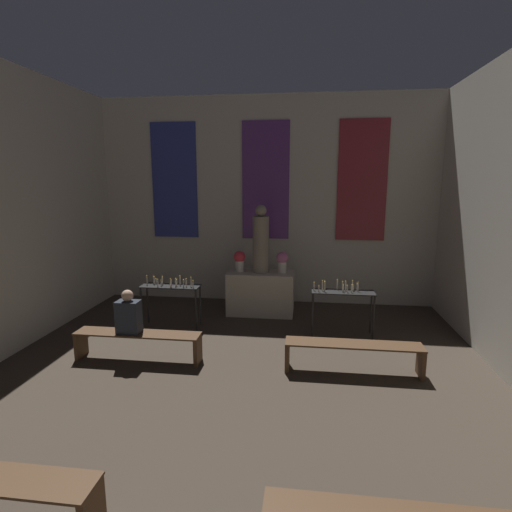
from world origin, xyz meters
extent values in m
cube|color=beige|center=(0.00, 11.32, 2.35)|extent=(7.87, 0.12, 4.71)
cube|color=navy|center=(-2.14, 11.24, 2.82)|extent=(1.07, 0.03, 2.64)
cube|color=#60337F|center=(0.00, 11.24, 2.82)|extent=(1.07, 0.03, 2.64)
cube|color=maroon|center=(2.14, 11.24, 2.82)|extent=(1.07, 0.03, 2.64)
cube|color=#BCB29E|center=(0.00, 10.31, 0.46)|extent=(1.40, 0.70, 0.91)
cylinder|color=gray|center=(0.00, 10.31, 1.51)|extent=(0.34, 0.34, 1.19)
sphere|color=gray|center=(0.00, 10.31, 2.22)|extent=(0.24, 0.24, 0.24)
cylinder|color=beige|center=(-0.46, 10.31, 1.03)|extent=(0.18, 0.18, 0.23)
sphere|color=#DB3342|center=(-0.46, 10.31, 1.23)|extent=(0.25, 0.25, 0.25)
cylinder|color=beige|center=(0.46, 10.31, 1.03)|extent=(0.18, 0.18, 0.23)
sphere|color=#C66B9E|center=(0.46, 10.31, 1.23)|extent=(0.25, 0.25, 0.25)
cube|color=black|center=(-1.64, 9.27, 0.82)|extent=(1.14, 0.37, 0.02)
cylinder|color=black|center=(-2.18, 9.12, 0.41)|extent=(0.04, 0.04, 0.81)
cylinder|color=black|center=(-1.09, 9.12, 0.41)|extent=(0.04, 0.04, 0.81)
cylinder|color=black|center=(-2.18, 9.43, 0.41)|extent=(0.04, 0.04, 0.81)
cylinder|color=black|center=(-1.09, 9.43, 0.41)|extent=(0.04, 0.04, 0.81)
cylinder|color=silver|center=(-1.22, 9.24, 0.92)|extent=(0.02, 0.02, 0.17)
sphere|color=#F9CC4C|center=(-1.22, 9.24, 1.02)|extent=(0.02, 0.02, 0.02)
cylinder|color=silver|center=(-1.85, 9.18, 0.90)|extent=(0.02, 0.02, 0.13)
sphere|color=#F9CC4C|center=(-1.85, 9.18, 0.98)|extent=(0.02, 0.02, 0.02)
cylinder|color=silver|center=(-2.00, 9.37, 0.90)|extent=(0.02, 0.02, 0.14)
sphere|color=#F9CC4C|center=(-2.00, 9.37, 0.99)|extent=(0.02, 0.02, 0.02)
cylinder|color=silver|center=(-1.31, 9.24, 0.91)|extent=(0.02, 0.02, 0.14)
sphere|color=#F9CC4C|center=(-1.31, 9.24, 0.99)|extent=(0.02, 0.02, 0.02)
cylinder|color=silver|center=(-1.16, 9.19, 0.90)|extent=(0.02, 0.02, 0.13)
sphere|color=#F9CC4C|center=(-1.16, 9.19, 0.97)|extent=(0.02, 0.02, 0.02)
cylinder|color=silver|center=(-1.50, 9.26, 0.89)|extent=(0.02, 0.02, 0.12)
sphere|color=#F9CC4C|center=(-1.50, 9.26, 0.96)|extent=(0.02, 0.02, 0.02)
cylinder|color=silver|center=(-1.57, 9.14, 0.91)|extent=(0.02, 0.02, 0.14)
sphere|color=#F9CC4C|center=(-1.57, 9.14, 0.99)|extent=(0.02, 0.02, 0.02)
cylinder|color=silver|center=(-1.96, 9.36, 0.88)|extent=(0.02, 0.02, 0.10)
sphere|color=#F9CC4C|center=(-1.96, 9.36, 0.94)|extent=(0.02, 0.02, 0.02)
cylinder|color=silver|center=(-1.50, 9.20, 0.91)|extent=(0.02, 0.02, 0.15)
sphere|color=#F9CC4C|center=(-1.50, 9.20, 1.00)|extent=(0.02, 0.02, 0.02)
cylinder|color=silver|center=(-1.46, 9.32, 0.92)|extent=(0.02, 0.02, 0.17)
sphere|color=#F9CC4C|center=(-1.46, 9.32, 1.01)|extent=(0.02, 0.02, 0.02)
cylinder|color=silver|center=(-1.98, 9.34, 0.90)|extent=(0.02, 0.02, 0.14)
sphere|color=#F9CC4C|center=(-1.98, 9.34, 0.99)|extent=(0.02, 0.02, 0.02)
cylinder|color=silver|center=(-1.35, 9.19, 0.90)|extent=(0.02, 0.02, 0.13)
sphere|color=#F9CC4C|center=(-1.35, 9.19, 0.98)|extent=(0.02, 0.02, 0.02)
cylinder|color=silver|center=(-1.80, 9.23, 0.89)|extent=(0.02, 0.02, 0.11)
sphere|color=#F9CC4C|center=(-1.80, 9.23, 0.95)|extent=(0.02, 0.02, 0.02)
cylinder|color=silver|center=(-1.60, 9.19, 0.91)|extent=(0.02, 0.02, 0.15)
sphere|color=#F9CC4C|center=(-1.60, 9.19, 0.99)|extent=(0.02, 0.02, 0.02)
cylinder|color=silver|center=(-1.80, 9.30, 0.91)|extent=(0.02, 0.02, 0.16)
sphere|color=#F9CC4C|center=(-1.80, 9.30, 1.00)|extent=(0.02, 0.02, 0.02)
cylinder|color=silver|center=(-2.10, 9.27, 0.92)|extent=(0.02, 0.02, 0.16)
sphere|color=#F9CC4C|center=(-2.10, 9.27, 1.01)|extent=(0.02, 0.02, 0.02)
cube|color=black|center=(1.64, 9.27, 0.82)|extent=(1.14, 0.37, 0.02)
cylinder|color=black|center=(1.09, 9.12, 0.41)|extent=(0.04, 0.04, 0.81)
cylinder|color=black|center=(2.18, 9.12, 0.41)|extent=(0.04, 0.04, 0.81)
cylinder|color=black|center=(1.09, 9.43, 0.41)|extent=(0.04, 0.04, 0.81)
cylinder|color=black|center=(2.18, 9.43, 0.41)|extent=(0.04, 0.04, 0.81)
cylinder|color=silver|center=(1.89, 9.33, 0.90)|extent=(0.02, 0.02, 0.14)
sphere|color=#F9CC4C|center=(1.89, 9.33, 0.98)|extent=(0.02, 0.02, 0.02)
cylinder|color=silver|center=(1.62, 9.25, 0.92)|extent=(0.02, 0.02, 0.18)
sphere|color=#F9CC4C|center=(1.62, 9.25, 1.02)|extent=(0.02, 0.02, 0.02)
cylinder|color=silver|center=(1.70, 9.22, 0.89)|extent=(0.02, 0.02, 0.12)
sphere|color=#F9CC4C|center=(1.70, 9.22, 0.96)|extent=(0.02, 0.02, 0.02)
cylinder|color=silver|center=(1.64, 9.29, 0.89)|extent=(0.02, 0.02, 0.11)
sphere|color=#F9CC4C|center=(1.64, 9.29, 0.96)|extent=(0.02, 0.02, 0.02)
cylinder|color=silver|center=(1.78, 9.21, 0.90)|extent=(0.02, 0.02, 0.13)
sphere|color=#F9CC4C|center=(1.78, 9.21, 0.98)|extent=(0.02, 0.02, 0.02)
cylinder|color=silver|center=(1.30, 9.21, 0.92)|extent=(0.02, 0.02, 0.17)
sphere|color=#F9CC4C|center=(1.30, 9.21, 1.02)|extent=(0.02, 0.02, 0.02)
cylinder|color=silver|center=(1.19, 9.18, 0.89)|extent=(0.02, 0.02, 0.11)
sphere|color=#F9CC4C|center=(1.19, 9.18, 0.95)|extent=(0.02, 0.02, 0.02)
cylinder|color=silver|center=(1.81, 9.40, 0.91)|extent=(0.02, 0.02, 0.16)
sphere|color=#F9CC4C|center=(1.81, 9.40, 1.01)|extent=(0.02, 0.02, 0.02)
cylinder|color=silver|center=(1.53, 9.40, 0.92)|extent=(0.02, 0.02, 0.17)
sphere|color=#F9CC4C|center=(1.53, 9.40, 1.02)|extent=(0.02, 0.02, 0.02)
cylinder|color=silver|center=(1.68, 9.31, 0.88)|extent=(0.02, 0.02, 0.09)
sphere|color=#F9CC4C|center=(1.68, 9.31, 0.94)|extent=(0.02, 0.02, 0.02)
cylinder|color=silver|center=(1.82, 9.33, 0.88)|extent=(0.02, 0.02, 0.10)
sphere|color=#F9CC4C|center=(1.82, 9.33, 0.95)|extent=(0.02, 0.02, 0.02)
cylinder|color=silver|center=(1.90, 9.30, 0.92)|extent=(0.02, 0.02, 0.16)
sphere|color=#F9CC4C|center=(1.90, 9.30, 1.01)|extent=(0.02, 0.02, 0.02)
cylinder|color=silver|center=(1.26, 9.27, 0.92)|extent=(0.02, 0.02, 0.18)
sphere|color=#F9CC4C|center=(1.26, 9.27, 1.02)|extent=(0.02, 0.02, 0.02)
cylinder|color=silver|center=(1.68, 9.30, 0.92)|extent=(0.02, 0.02, 0.18)
sphere|color=#F9CC4C|center=(1.68, 9.30, 1.03)|extent=(0.02, 0.02, 0.02)
cylinder|color=silver|center=(1.11, 9.27, 0.91)|extent=(0.02, 0.02, 0.14)
sphere|color=#F9CC4C|center=(1.11, 9.27, 0.99)|extent=(0.02, 0.02, 0.02)
cylinder|color=silver|center=(1.31, 9.42, 0.90)|extent=(0.02, 0.02, 0.13)
sphere|color=#F9CC4C|center=(1.31, 9.42, 0.98)|extent=(0.02, 0.02, 0.02)
cube|color=#4C331E|center=(-1.68, 7.79, 0.44)|extent=(2.01, 0.36, 0.03)
cube|color=#4C331E|center=(-2.65, 7.79, 0.22)|extent=(0.06, 0.32, 0.43)
cube|color=#4C331E|center=(-0.70, 7.79, 0.22)|extent=(0.06, 0.32, 0.43)
cube|color=#4C331E|center=(1.68, 7.79, 0.44)|extent=(2.01, 0.36, 0.03)
cube|color=#4C331E|center=(0.70, 7.79, 0.22)|extent=(0.06, 0.32, 0.43)
cube|color=#4C331E|center=(2.65, 7.79, 0.22)|extent=(0.06, 0.32, 0.43)
cube|color=#282D38|center=(-1.81, 7.79, 0.72)|extent=(0.36, 0.24, 0.52)
sphere|color=tan|center=(-1.81, 7.79, 1.06)|extent=(0.18, 0.18, 0.18)
camera|label=1|loc=(0.94, 2.09, 2.83)|focal=28.00mm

